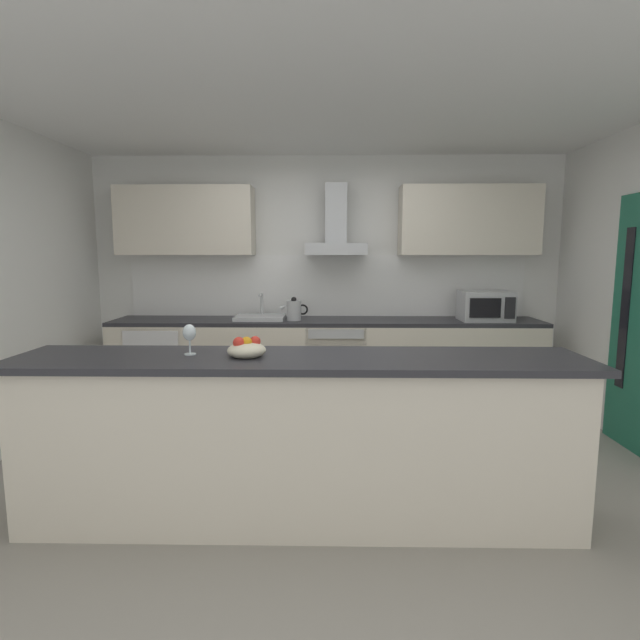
{
  "coord_description": "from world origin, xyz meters",
  "views": [
    {
      "loc": [
        0.03,
        -3.4,
        1.58
      ],
      "look_at": [
        -0.04,
        0.48,
        1.05
      ],
      "focal_mm": 27.58,
      "sensor_mm": 36.0,
      "label": 1
    }
  ],
  "objects_px": {
    "microwave": "(485,306)",
    "fruit_bowl": "(247,349)",
    "oven": "(335,362)",
    "sink": "(260,317)",
    "refrigerator": "(162,365)",
    "wine_glass": "(189,334)",
    "kettle": "(294,310)",
    "range_hood": "(336,233)"
  },
  "relations": [
    {
      "from": "microwave",
      "to": "fruit_bowl",
      "type": "xyz_separation_m",
      "value": [
        -2.05,
        -2.23,
        -0.01
      ]
    },
    {
      "from": "oven",
      "to": "sink",
      "type": "distance_m",
      "value": 0.91
    },
    {
      "from": "refrigerator",
      "to": "sink",
      "type": "relative_size",
      "value": 1.7
    },
    {
      "from": "microwave",
      "to": "sink",
      "type": "height_order",
      "value": "microwave"
    },
    {
      "from": "refrigerator",
      "to": "fruit_bowl",
      "type": "distance_m",
      "value": 2.66
    },
    {
      "from": "refrigerator",
      "to": "wine_glass",
      "type": "xyz_separation_m",
      "value": [
        0.94,
        -2.21,
        0.69
      ]
    },
    {
      "from": "kettle",
      "to": "wine_glass",
      "type": "bearing_deg",
      "value": -101.67
    },
    {
      "from": "wine_glass",
      "to": "fruit_bowl",
      "type": "height_order",
      "value": "wine_glass"
    },
    {
      "from": "range_hood",
      "to": "wine_glass",
      "type": "distance_m",
      "value": 2.59
    },
    {
      "from": "oven",
      "to": "wine_glass",
      "type": "xyz_separation_m",
      "value": [
        -0.87,
        -2.21,
        0.66
      ]
    },
    {
      "from": "sink",
      "to": "kettle",
      "type": "relative_size",
      "value": 1.73
    },
    {
      "from": "sink",
      "to": "wine_glass",
      "type": "height_order",
      "value": "wine_glass"
    },
    {
      "from": "oven",
      "to": "range_hood",
      "type": "relative_size",
      "value": 1.11
    },
    {
      "from": "oven",
      "to": "fruit_bowl",
      "type": "height_order",
      "value": "fruit_bowl"
    },
    {
      "from": "microwave",
      "to": "wine_glass",
      "type": "xyz_separation_m",
      "value": [
        -2.39,
        -2.18,
        0.07
      ]
    },
    {
      "from": "microwave",
      "to": "sink",
      "type": "xyz_separation_m",
      "value": [
        -2.29,
        0.04,
        -0.12
      ]
    },
    {
      "from": "microwave",
      "to": "sink",
      "type": "relative_size",
      "value": 1.0
    },
    {
      "from": "microwave",
      "to": "fruit_bowl",
      "type": "relative_size",
      "value": 2.27
    },
    {
      "from": "kettle",
      "to": "wine_glass",
      "type": "relative_size",
      "value": 1.62
    },
    {
      "from": "sink",
      "to": "microwave",
      "type": "bearing_deg",
      "value": -0.97
    },
    {
      "from": "microwave",
      "to": "range_hood",
      "type": "distance_m",
      "value": 1.69
    },
    {
      "from": "refrigerator",
      "to": "kettle",
      "type": "bearing_deg",
      "value": -1.27
    },
    {
      "from": "refrigerator",
      "to": "fruit_bowl",
      "type": "height_order",
      "value": "fruit_bowl"
    },
    {
      "from": "microwave",
      "to": "fruit_bowl",
      "type": "distance_m",
      "value": 3.03
    },
    {
      "from": "oven",
      "to": "kettle",
      "type": "xyz_separation_m",
      "value": [
        -0.42,
        -0.03,
        0.55
      ]
    },
    {
      "from": "refrigerator",
      "to": "sink",
      "type": "xyz_separation_m",
      "value": [
        1.04,
        0.01,
        0.5
      ]
    },
    {
      "from": "oven",
      "to": "range_hood",
      "type": "height_order",
      "value": "range_hood"
    },
    {
      "from": "microwave",
      "to": "oven",
      "type": "bearing_deg",
      "value": 178.94
    },
    {
      "from": "range_hood",
      "to": "wine_glass",
      "type": "relative_size",
      "value": 4.05
    },
    {
      "from": "oven",
      "to": "refrigerator",
      "type": "bearing_deg",
      "value": -179.91
    },
    {
      "from": "fruit_bowl",
      "to": "range_hood",
      "type": "bearing_deg",
      "value": 77.28
    },
    {
      "from": "wine_glass",
      "to": "fruit_bowl",
      "type": "distance_m",
      "value": 0.35
    },
    {
      "from": "sink",
      "to": "range_hood",
      "type": "height_order",
      "value": "range_hood"
    },
    {
      "from": "oven",
      "to": "wine_glass",
      "type": "distance_m",
      "value": 2.47
    },
    {
      "from": "kettle",
      "to": "sink",
      "type": "bearing_deg",
      "value": 172.75
    },
    {
      "from": "refrigerator",
      "to": "range_hood",
      "type": "bearing_deg",
      "value": 4.16
    },
    {
      "from": "oven",
      "to": "refrigerator",
      "type": "distance_m",
      "value": 1.82
    },
    {
      "from": "kettle",
      "to": "wine_glass",
      "type": "height_order",
      "value": "wine_glass"
    },
    {
      "from": "sink",
      "to": "fruit_bowl",
      "type": "bearing_deg",
      "value": -84.0
    },
    {
      "from": "kettle",
      "to": "range_hood",
      "type": "height_order",
      "value": "range_hood"
    },
    {
      "from": "range_hood",
      "to": "wine_glass",
      "type": "height_order",
      "value": "range_hood"
    },
    {
      "from": "sink",
      "to": "kettle",
      "type": "bearing_deg",
      "value": -7.25
    }
  ]
}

